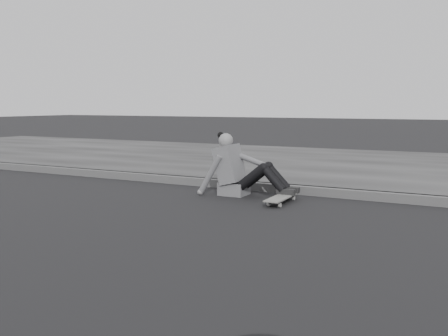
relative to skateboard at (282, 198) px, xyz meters
The scene contains 5 objects.
ground 1.92m from the skateboard, 104.97° to the right, with size 80.00×80.00×0.00m, color black.
curb 0.88m from the skateboard, 124.14° to the left, with size 24.00×0.16×0.12m, color #4A4A4A.
sidewalk 3.78m from the skateboard, 97.52° to the left, with size 24.00×6.00×0.12m, color #313131.
skateboard is the anchor object (origin of this frame).
seated_woman 0.83m from the skateboard, 161.47° to the left, with size 1.38×0.46×0.88m.
Camera 1 is at (2.69, -4.10, 1.27)m, focal length 40.00 mm.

